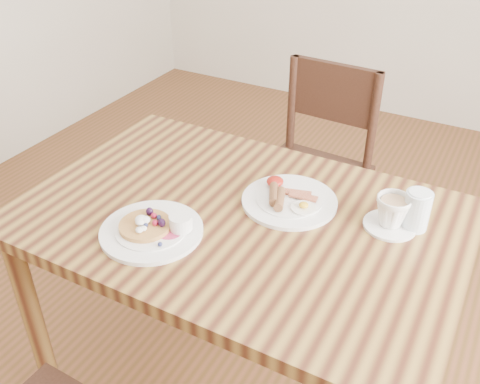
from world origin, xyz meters
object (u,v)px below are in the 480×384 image
at_px(chair_far, 315,164).
at_px(dining_table, 240,241).
at_px(water_glass, 417,210).
at_px(teacup_saucer, 392,213).
at_px(pancake_plate, 153,229).
at_px(breakfast_plate, 288,199).

bearing_deg(chair_far, dining_table, 98.09).
xyz_separation_m(chair_far, water_glass, (0.50, -0.61, 0.31)).
height_order(chair_far, water_glass, chair_far).
bearing_deg(water_glass, dining_table, -159.12).
bearing_deg(teacup_saucer, chair_far, 125.24).
relative_size(pancake_plate, water_glass, 2.50).
relative_size(chair_far, breakfast_plate, 3.26).
relative_size(dining_table, pancake_plate, 4.44).
distance_m(dining_table, pancake_plate, 0.27).
bearing_deg(water_glass, breakfast_plate, -170.86).
bearing_deg(chair_far, teacup_saucer, 128.20).
bearing_deg(breakfast_plate, dining_table, -130.37).
bearing_deg(breakfast_plate, water_glass, 9.14).
xyz_separation_m(dining_table, chair_far, (-0.07, 0.77, -0.16)).
bearing_deg(dining_table, breakfast_plate, 49.63).
distance_m(breakfast_plate, water_glass, 0.35).
bearing_deg(breakfast_plate, chair_far, 103.90).
bearing_deg(water_glass, chair_far, 129.68).
height_order(chair_far, pancake_plate, chair_far).
bearing_deg(pancake_plate, dining_table, 49.93).
bearing_deg(chair_far, water_glass, 132.64).
distance_m(chair_far, water_glass, 0.85).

